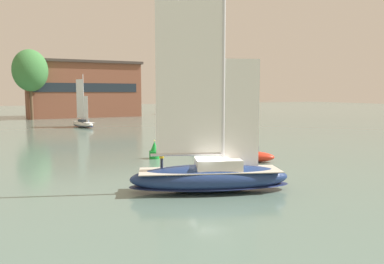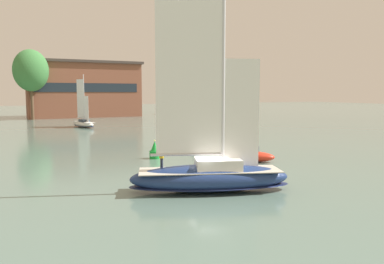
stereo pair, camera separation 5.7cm
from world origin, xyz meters
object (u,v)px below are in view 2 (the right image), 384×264
(tree_shore_center, at_px, (31,71))
(channel_buoy, at_px, (155,151))
(sailboat_main, at_px, (210,174))
(sailboat_moored_near_marina, at_px, (83,123))
(tree_shore_left, at_px, (202,82))
(sailboat_moored_far_slip, at_px, (200,143))
(motor_tender, at_px, (253,156))
(sailboat_moored_mid_channel, at_px, (244,120))

(tree_shore_center, distance_m, channel_buoy, 70.38)
(sailboat_main, distance_m, sailboat_moored_near_marina, 55.71)
(tree_shore_left, distance_m, sailboat_moored_far_slip, 77.00)
(tree_shore_center, bearing_deg, sailboat_main, -84.45)
(sailboat_main, bearing_deg, sailboat_moored_far_slip, 65.30)
(sailboat_moored_far_slip, bearing_deg, tree_shore_left, 62.69)
(sailboat_moored_far_slip, bearing_deg, motor_tender, -88.27)
(sailboat_main, bearing_deg, sailboat_moored_mid_channel, 54.26)
(motor_tender, distance_m, channel_buoy, 10.54)
(sailboat_moored_near_marina, distance_m, motor_tender, 48.16)
(tree_shore_left, relative_size, sailboat_main, 0.96)
(sailboat_moored_near_marina, bearing_deg, tree_shore_center, 106.92)
(tree_shore_left, height_order, sailboat_main, sailboat_main)
(tree_shore_center, xyz_separation_m, motor_tender, (17.69, -74.84, -12.24))
(sailboat_main, height_order, sailboat_moored_far_slip, sailboat_main)
(sailboat_moored_mid_channel, relative_size, channel_buoy, 4.24)
(sailboat_moored_near_marina, bearing_deg, motor_tender, -78.87)
(sailboat_main, height_order, sailboat_moored_mid_channel, sailboat_main)
(sailboat_moored_far_slip, distance_m, channel_buoy, 9.95)
(sailboat_moored_far_slip, bearing_deg, sailboat_main, -114.70)
(sailboat_main, relative_size, sailboat_moored_far_slip, 2.06)
(sailboat_main, bearing_deg, sailboat_moored_near_marina, 89.69)
(sailboat_moored_near_marina, height_order, channel_buoy, sailboat_moored_near_marina)
(tree_shore_left, distance_m, tree_shore_center, 52.60)
(sailboat_moored_far_slip, xyz_separation_m, motor_tender, (0.35, -11.65, 0.02))
(sailboat_moored_mid_channel, bearing_deg, tree_shore_center, 143.68)
(motor_tender, bearing_deg, tree_shore_left, 66.43)
(channel_buoy, bearing_deg, sailboat_moored_mid_channel, 45.52)
(tree_shore_center, relative_size, sailboat_moored_near_marina, 1.69)
(tree_shore_center, relative_size, sailboat_moored_mid_channel, 2.12)
(sailboat_moored_mid_channel, bearing_deg, sailboat_main, -125.74)
(tree_shore_center, xyz_separation_m, sailboat_moored_near_marina, (8.39, -27.58, -11.90))
(sailboat_moored_mid_channel, bearing_deg, sailboat_moored_far_slip, -131.69)
(tree_shore_left, height_order, tree_shore_center, tree_shore_center)
(sailboat_moored_mid_channel, height_order, motor_tender, sailboat_moored_mid_channel)
(tree_shore_left, bearing_deg, tree_shore_center, -174.95)
(sailboat_moored_far_slip, bearing_deg, sailboat_moored_near_marina, 104.10)
(tree_shore_center, distance_m, motor_tender, 77.87)
(tree_shore_left, relative_size, sailboat_moored_near_marina, 1.41)
(sailboat_moored_near_marina, relative_size, sailboat_moored_mid_channel, 1.26)
(sailboat_main, bearing_deg, tree_shore_center, 95.55)
(sailboat_moored_mid_channel, bearing_deg, tree_shore_left, 78.11)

